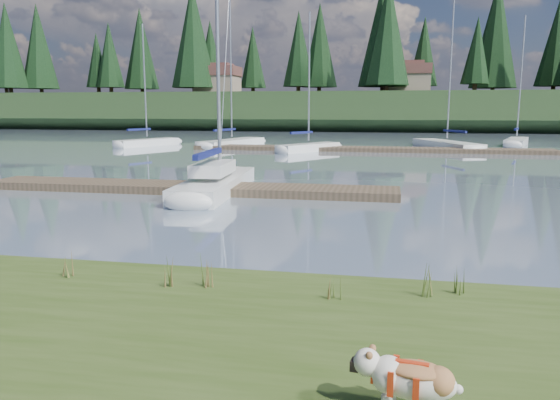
# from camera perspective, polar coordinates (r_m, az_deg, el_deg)

# --- Properties ---
(ground) EXTENTS (200.00, 200.00, 0.00)m
(ground) POSITION_cam_1_polar(r_m,az_deg,el_deg) (40.82, 6.24, 5.13)
(ground) COLOR #8294A9
(ground) RESTS_ON ground
(ridge) EXTENTS (200.00, 20.00, 5.00)m
(ridge) POSITION_cam_1_polar(r_m,az_deg,el_deg) (83.62, 8.89, 9.09)
(ridge) COLOR black
(ridge) RESTS_ON ground
(bulldog) EXTENTS (1.01, 0.50, 0.60)m
(bulldog) POSITION_cam_1_polar(r_m,az_deg,el_deg) (5.43, 13.54, -17.68)
(bulldog) COLOR silver
(bulldog) RESTS_ON bank
(sailboat_main) EXTENTS (2.17, 8.37, 11.98)m
(sailboat_main) POSITION_cam_1_polar(r_m,az_deg,el_deg) (21.50, -6.31, 2.21)
(sailboat_main) COLOR white
(sailboat_main) RESTS_ON ground
(dock_near) EXTENTS (16.00, 2.00, 0.30)m
(dock_near) POSITION_cam_1_polar(r_m,az_deg,el_deg) (21.16, -9.74, 1.27)
(dock_near) COLOR #4C3D2C
(dock_near) RESTS_ON ground
(dock_far) EXTENTS (26.00, 2.20, 0.30)m
(dock_far) POSITION_cam_1_polar(r_m,az_deg,el_deg) (40.69, 9.06, 5.27)
(dock_far) COLOR #4C3D2C
(dock_far) RESTS_ON ground
(sailboat_bg_0) EXTENTS (4.00, 6.70, 9.94)m
(sailboat_bg_0) POSITION_cam_1_polar(r_m,az_deg,el_deg) (47.34, -13.17, 5.95)
(sailboat_bg_0) COLOR white
(sailboat_bg_0) RESTS_ON ground
(sailboat_bg_1) EXTENTS (4.14, 9.07, 13.22)m
(sailboat_bg_1) POSITION_cam_1_polar(r_m,az_deg,el_deg) (46.11, -4.52, 6.08)
(sailboat_bg_1) COLOR white
(sailboat_bg_1) RESTS_ON ground
(sailboat_bg_2) EXTENTS (4.60, 6.15, 9.92)m
(sailboat_bg_2) POSITION_cam_1_polar(r_m,az_deg,el_deg) (40.42, 3.53, 5.60)
(sailboat_bg_2) COLOR white
(sailboat_bg_2) RESTS_ON ground
(sailboat_bg_3) EXTENTS (5.29, 9.30, 13.54)m
(sailboat_bg_3) POSITION_cam_1_polar(r_m,az_deg,el_deg) (45.50, 16.53, 5.66)
(sailboat_bg_3) COLOR white
(sailboat_bg_3) RESTS_ON ground
(sailboat_bg_4) EXTENTS (3.44, 7.35, 10.76)m
(sailboat_bg_4) POSITION_cam_1_polar(r_m,az_deg,el_deg) (51.34, 23.53, 5.68)
(sailboat_bg_4) COLOR white
(sailboat_bg_4) RESTS_ON ground
(weed_0) EXTENTS (0.17, 0.14, 0.56)m
(weed_0) POSITION_cam_1_polar(r_m,az_deg,el_deg) (8.96, -11.40, -7.48)
(weed_0) COLOR #475B23
(weed_0) RESTS_ON bank
(weed_1) EXTENTS (0.17, 0.14, 0.58)m
(weed_1) POSITION_cam_1_polar(r_m,az_deg,el_deg) (8.88, -7.53, -7.43)
(weed_1) COLOR #475B23
(weed_1) RESTS_ON bank
(weed_2) EXTENTS (0.17, 0.14, 0.55)m
(weed_2) POSITION_cam_1_polar(r_m,az_deg,el_deg) (8.68, 15.20, -8.20)
(weed_2) COLOR #475B23
(weed_2) RESTS_ON bank
(weed_3) EXTENTS (0.17, 0.14, 0.45)m
(weed_3) POSITION_cam_1_polar(r_m,az_deg,el_deg) (9.98, -21.46, -6.46)
(weed_3) COLOR #475B23
(weed_3) RESTS_ON bank
(weed_4) EXTENTS (0.17, 0.14, 0.39)m
(weed_4) POSITION_cam_1_polar(r_m,az_deg,el_deg) (8.32, 5.74, -9.19)
(weed_4) COLOR #475B23
(weed_4) RESTS_ON bank
(weed_5) EXTENTS (0.17, 0.14, 0.49)m
(weed_5) POSITION_cam_1_polar(r_m,az_deg,el_deg) (8.91, 18.15, -8.04)
(weed_5) COLOR #475B23
(weed_5) RESTS_ON bank
(mud_lip) EXTENTS (60.00, 0.50, 0.14)m
(mud_lip) POSITION_cam_1_polar(r_m,az_deg,el_deg) (10.11, -9.86, -8.48)
(mud_lip) COLOR #33281C
(mud_lip) RESTS_ON ground
(conifer_0) EXTENTS (5.72, 5.72, 14.15)m
(conifer_0) POSITION_cam_1_polar(r_m,az_deg,el_deg) (97.60, -26.60, 14.24)
(conifer_0) COLOR #382619
(conifer_0) RESTS_ON ridge
(conifer_1) EXTENTS (4.40, 4.40, 11.30)m
(conifer_1) POSITION_cam_1_polar(r_m,az_deg,el_deg) (92.78, -17.38, 14.25)
(conifer_1) COLOR #382619
(conifer_1) RESTS_ON ridge
(conifer_2) EXTENTS (6.60, 6.60, 16.05)m
(conifer_2) POSITION_cam_1_polar(r_m,az_deg,el_deg) (84.20, -9.08, 16.62)
(conifer_2) COLOR #382619
(conifer_2) RESTS_ON ridge
(conifer_3) EXTENTS (4.84, 4.84, 12.25)m
(conifer_3) POSITION_cam_1_polar(r_m,az_deg,el_deg) (84.08, 1.95, 15.50)
(conifer_3) COLOR #382619
(conifer_3) RESTS_ON ridge
(conifer_4) EXTENTS (6.16, 6.16, 15.10)m
(conifer_4) POSITION_cam_1_polar(r_m,az_deg,el_deg) (77.19, 11.20, 16.87)
(conifer_4) COLOR #382619
(conifer_4) RESTS_ON ridge
(conifer_5) EXTENTS (3.96, 3.96, 10.35)m
(conifer_5) POSITION_cam_1_polar(r_m,az_deg,el_deg) (81.72, 19.87, 14.48)
(conifer_5) COLOR #382619
(conifer_5) RESTS_ON ridge
(house_0) EXTENTS (6.30, 5.30, 4.65)m
(house_0) POSITION_cam_1_polar(r_m,az_deg,el_deg) (84.59, -6.53, 12.41)
(house_0) COLOR gray
(house_0) RESTS_ON ridge
(house_1) EXTENTS (6.30, 5.30, 4.65)m
(house_1) POSITION_cam_1_polar(r_m,az_deg,el_deg) (81.69, 13.23, 12.32)
(house_1) COLOR gray
(house_1) RESTS_ON ridge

